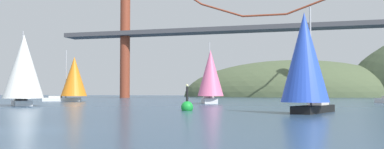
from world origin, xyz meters
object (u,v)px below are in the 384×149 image
sailboat_blue_spinnaker (305,61)px  channel_buoy (187,107)px  sailboat_orange_sail (73,78)px  sailboat_pink_spinnaker (210,76)px  sailboat_white_mainsail (24,68)px

sailboat_blue_spinnaker → channel_buoy: 11.36m
sailboat_orange_sail → sailboat_pink_spinnaker: bearing=-18.2°
sailboat_orange_sail → channel_buoy: (30.70, -31.16, -3.89)m
sailboat_white_mainsail → channel_buoy: 23.84m
sailboat_pink_spinnaker → sailboat_white_mainsail: bearing=-141.4°
sailboat_orange_sail → sailboat_pink_spinnaker: sailboat_orange_sail is taller
sailboat_orange_sail → sailboat_pink_spinnaker: (27.55, -9.03, -0.27)m
sailboat_white_mainsail → sailboat_pink_spinnaker: 24.75m
sailboat_blue_spinnaker → channel_buoy: size_ratio=3.22×
sailboat_blue_spinnaker → sailboat_orange_sail: bearing=140.5°
sailboat_white_mainsail → sailboat_blue_spinnaker: 34.19m
sailboat_pink_spinnaker → sailboat_blue_spinnaker: size_ratio=1.05×
sailboat_white_mainsail → sailboat_blue_spinnaker: (32.86, -9.43, -0.43)m
sailboat_pink_spinnaker → sailboat_blue_spinnaker: sailboat_pink_spinnaker is taller
sailboat_white_mainsail → sailboat_orange_sail: (-8.21, 24.46, -0.28)m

